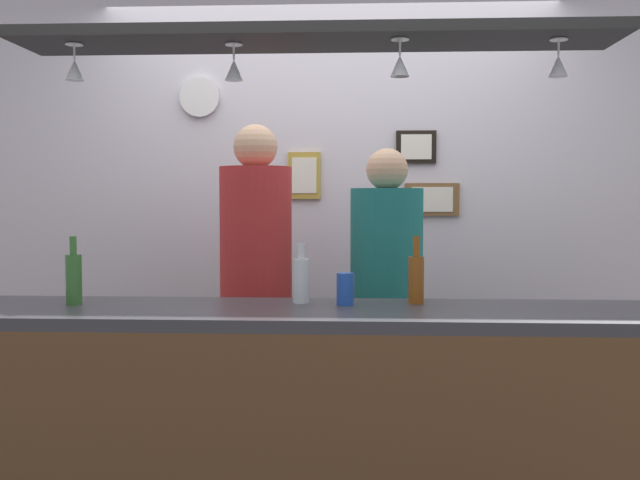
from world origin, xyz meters
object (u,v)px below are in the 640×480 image
object	(u,v)px
person_middle_red_shirt	(256,273)
wall_clock	(200,97)
drink_can	(345,289)
bottle_beer_green_import	(74,277)
bottle_soda_clear	(301,279)
bottle_beer_amber_tall	(416,278)
person_right_teal_shirt	(386,289)
picture_frame_upper_small	(416,147)
picture_frame_lower_pair	(432,199)
picture_frame_crest	(304,176)

from	to	relation	value
person_middle_red_shirt	wall_clock	size ratio (longest dim) A/B	8.08
person_middle_red_shirt	drink_can	distance (m)	0.81
bottle_beer_green_import	wall_clock	distance (m)	1.62
bottle_soda_clear	bottle_beer_amber_tall	distance (m)	0.44
bottle_beer_green_import	drink_can	xyz separation A→B (m)	(1.03, 0.04, -0.04)
person_right_teal_shirt	bottle_soda_clear	distance (m)	0.74
picture_frame_upper_small	wall_clock	world-z (taller)	wall_clock
picture_frame_upper_small	picture_frame_lower_pair	xyz separation A→B (m)	(0.09, 0.00, -0.29)
person_right_teal_shirt	bottle_beer_amber_tall	world-z (taller)	person_right_teal_shirt
bottle_soda_clear	picture_frame_crest	size ratio (longest dim) A/B	0.88
picture_frame_upper_small	wall_clock	bearing A→B (deg)	-179.70
bottle_soda_clear	picture_frame_crest	xyz separation A→B (m)	(-0.08, 1.28, 0.44)
bottle_beer_green_import	wall_clock	bearing A→B (deg)	81.94
drink_can	person_middle_red_shirt	bearing A→B (deg)	122.64
bottle_beer_green_import	drink_can	world-z (taller)	bottle_beer_green_import
person_right_teal_shirt	picture_frame_lower_pair	size ratio (longest dim) A/B	5.54
bottle_beer_amber_tall	bottle_beer_green_import	xyz separation A→B (m)	(-1.30, -0.09, 0.00)
bottle_soda_clear	bottle_beer_green_import	size ratio (longest dim) A/B	0.88
bottle_beer_amber_tall	person_right_teal_shirt	bearing A→B (deg)	97.98
wall_clock	bottle_soda_clear	bearing A→B (deg)	-62.34
bottle_beer_amber_tall	picture_frame_upper_small	distance (m)	1.40
person_middle_red_shirt	bottle_beer_green_import	distance (m)	0.93
drink_can	person_right_teal_shirt	bearing A→B (deg)	74.98
bottle_beer_amber_tall	drink_can	size ratio (longest dim) A/B	2.13
bottle_soda_clear	drink_can	xyz separation A→B (m)	(0.17, -0.04, -0.03)
drink_can	picture_frame_lower_pair	world-z (taller)	picture_frame_lower_pair
drink_can	picture_frame_crest	distance (m)	1.42
wall_clock	picture_frame_lower_pair	bearing A→B (deg)	0.28
bottle_beer_amber_tall	picture_frame_crest	bearing A→B (deg)	112.37
bottle_beer_green_import	picture_frame_crest	xyz separation A→B (m)	(0.78, 1.36, 0.42)
picture_frame_lower_pair	picture_frame_upper_small	bearing A→B (deg)	180.00
picture_frame_lower_pair	wall_clock	xyz separation A→B (m)	(-1.29, -0.01, 0.57)
bottle_soda_clear	picture_frame_upper_small	world-z (taller)	picture_frame_upper_small
bottle_soda_clear	bottle_beer_amber_tall	world-z (taller)	bottle_beer_amber_tall
picture_frame_upper_small	picture_frame_crest	size ratio (longest dim) A/B	0.85
person_right_teal_shirt	picture_frame_upper_small	size ratio (longest dim) A/B	7.56
bottle_beer_amber_tall	bottle_beer_green_import	world-z (taller)	same
picture_frame_upper_small	picture_frame_crest	world-z (taller)	picture_frame_upper_small
picture_frame_upper_small	person_right_teal_shirt	bearing A→B (deg)	-106.13
bottle_beer_amber_tall	wall_clock	distance (m)	1.89
person_right_teal_shirt	picture_frame_upper_small	distance (m)	0.98
person_right_teal_shirt	bottle_beer_green_import	xyz separation A→B (m)	(-1.21, -0.72, 0.13)
drink_can	picture_frame_crest	xyz separation A→B (m)	(-0.25, 1.32, 0.47)
person_middle_red_shirt	bottle_beer_amber_tall	distance (m)	0.94
picture_frame_lower_pair	person_right_teal_shirt	bearing A→B (deg)	-113.20
bottle_beer_green_import	picture_frame_crest	bearing A→B (deg)	60.27
person_middle_red_shirt	picture_frame_upper_small	xyz separation A→B (m)	(0.80, 0.64, 0.64)
bottle_beer_green_import	bottle_soda_clear	bearing A→B (deg)	5.52
person_right_teal_shirt	bottle_beer_green_import	world-z (taller)	person_right_teal_shirt
person_middle_red_shirt	picture_frame_crest	bearing A→B (deg)	74.08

